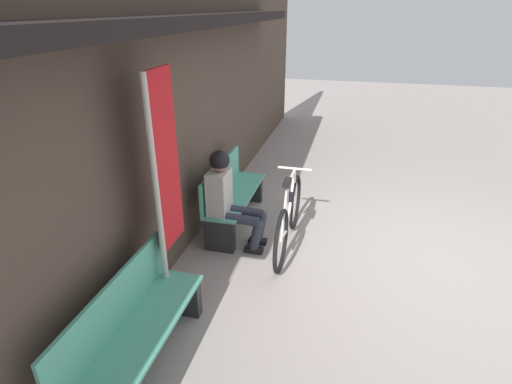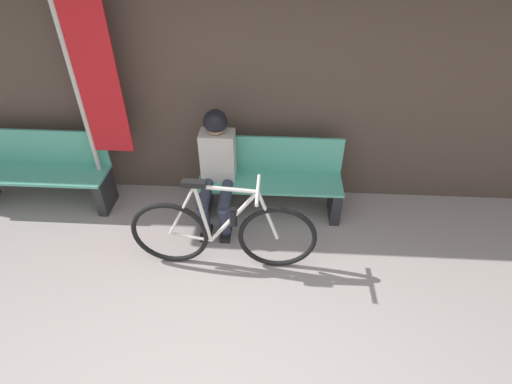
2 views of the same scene
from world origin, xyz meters
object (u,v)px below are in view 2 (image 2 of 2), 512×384
(person_seated, at_px, (217,162))
(park_bench_far, at_px, (40,173))
(bicycle, at_px, (223,233))
(banner_pole, at_px, (93,88))
(park_bench_near, at_px, (270,182))

(person_seated, bearing_deg, park_bench_far, 176.55)
(bicycle, height_order, banner_pole, banner_pole)
(park_bench_near, relative_size, banner_pole, 0.67)
(park_bench_far, bearing_deg, person_seated, -3.45)
(bicycle, distance_m, park_bench_far, 2.24)
(person_seated, relative_size, park_bench_far, 0.79)
(park_bench_far, bearing_deg, park_bench_near, -0.01)
(park_bench_near, height_order, bicycle, bicycle)
(park_bench_far, relative_size, banner_pole, 0.68)
(park_bench_near, distance_m, park_bench_far, 2.48)
(banner_pole, bearing_deg, park_bench_near, -1.80)
(person_seated, height_order, park_bench_far, person_seated)
(park_bench_near, xyz_separation_m, person_seated, (-0.53, -0.12, 0.30))
(banner_pole, bearing_deg, bicycle, -34.01)
(park_bench_near, xyz_separation_m, bicycle, (-0.39, -0.81, 0.01))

